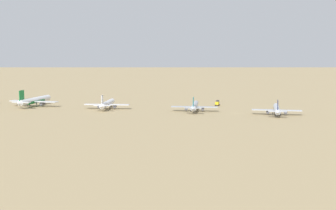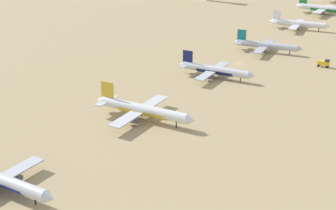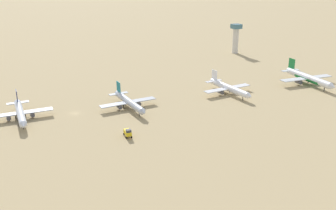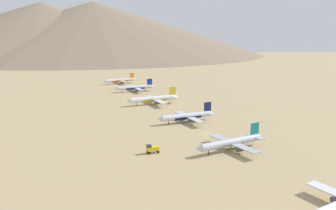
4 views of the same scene
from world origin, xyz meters
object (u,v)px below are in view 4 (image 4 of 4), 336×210
(service_truck, at_px, (152,148))
(parked_jet_3, at_px, (187,116))
(parked_jet_2, at_px, (154,99))
(parked_jet_0, at_px, (120,80))
(parked_jet_1, at_px, (135,88))
(parked_jet_4, at_px, (232,142))

(service_truck, bearing_deg, parked_jet_3, -136.28)
(parked_jet_2, distance_m, parked_jet_3, 56.63)
(parked_jet_0, xyz_separation_m, service_truck, (59.67, 208.80, -1.43))
(parked_jet_1, bearing_deg, parked_jet_3, 82.97)
(parked_jet_1, height_order, parked_jet_4, parked_jet_1)
(parked_jet_0, height_order, parked_jet_3, parked_jet_3)
(parked_jet_1, distance_m, service_truck, 164.53)
(parked_jet_0, height_order, service_truck, parked_jet_0)
(parked_jet_2, distance_m, service_truck, 105.51)
(parked_jet_0, relative_size, parked_jet_1, 0.97)
(parked_jet_0, xyz_separation_m, parked_jet_4, (27.07, 221.59, 0.10))
(parked_jet_2, bearing_deg, parked_jet_1, -99.02)
(parked_jet_0, distance_m, parked_jet_4, 223.24)
(parked_jet_0, height_order, parked_jet_2, parked_jet_2)
(parked_jet_0, bearing_deg, parked_jet_2, 82.84)
(parked_jet_4, relative_size, service_truck, 6.90)
(parked_jet_0, relative_size, parked_jet_4, 0.98)
(parked_jet_0, xyz_separation_m, parked_jet_3, (19.10, 170.01, 0.06))
(parked_jet_2, xyz_separation_m, service_truck, (45.41, 95.22, -1.90))
(parked_jet_2, bearing_deg, parked_jet_3, 85.10)
(service_truck, bearing_deg, parked_jet_1, -109.50)
(parked_jet_0, bearing_deg, parked_jet_4, 83.03)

